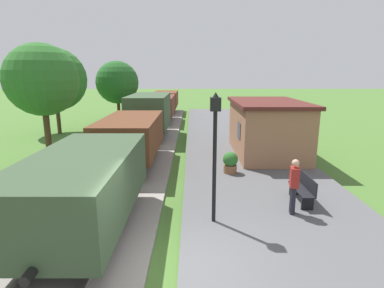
{
  "coord_description": "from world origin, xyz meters",
  "views": [
    {
      "loc": [
        0.5,
        -6.01,
        4.46
      ],
      "look_at": [
        0.51,
        6.63,
        1.5
      ],
      "focal_mm": 28.77,
      "sensor_mm": 36.0,
      "label": 1
    }
  ],
  "objects_px": {
    "potted_planter": "(230,162)",
    "bench_near_hut": "(303,188)",
    "lamp_post_near": "(215,135)",
    "tree_field_distant": "(117,83)",
    "station_hut": "(266,127)",
    "tree_field_left": "(54,79)",
    "person_waiting": "(294,184)",
    "freight_train": "(149,117)",
    "tree_trackside_far": "(42,80)"
  },
  "relations": [
    {
      "from": "person_waiting",
      "to": "tree_field_distant",
      "type": "relative_size",
      "value": 0.31
    },
    {
      "from": "potted_planter",
      "to": "tree_field_left",
      "type": "bearing_deg",
      "value": 139.24
    },
    {
      "from": "bench_near_hut",
      "to": "tree_field_left",
      "type": "bearing_deg",
      "value": 136.24
    },
    {
      "from": "tree_field_distant",
      "to": "tree_trackside_far",
      "type": "bearing_deg",
      "value": -90.35
    },
    {
      "from": "station_hut",
      "to": "lamp_post_near",
      "type": "relative_size",
      "value": 1.57
    },
    {
      "from": "tree_trackside_far",
      "to": "potted_planter",
      "type": "bearing_deg",
      "value": -9.28
    },
    {
      "from": "person_waiting",
      "to": "tree_field_left",
      "type": "relative_size",
      "value": 0.28
    },
    {
      "from": "freight_train",
      "to": "person_waiting",
      "type": "relative_size",
      "value": 19.06
    },
    {
      "from": "potted_planter",
      "to": "tree_field_left",
      "type": "distance_m",
      "value": 15.51
    },
    {
      "from": "bench_near_hut",
      "to": "tree_field_left",
      "type": "distance_m",
      "value": 19.02
    },
    {
      "from": "potted_planter",
      "to": "tree_field_distant",
      "type": "distance_m",
      "value": 17.37
    },
    {
      "from": "potted_planter",
      "to": "tree_field_distant",
      "type": "xyz_separation_m",
      "value": [
        -8.23,
        15.03,
        2.85
      ]
    },
    {
      "from": "lamp_post_near",
      "to": "tree_field_distant",
      "type": "height_order",
      "value": "tree_field_distant"
    },
    {
      "from": "potted_planter",
      "to": "lamp_post_near",
      "type": "distance_m",
      "value": 4.97
    },
    {
      "from": "person_waiting",
      "to": "tree_trackside_far",
      "type": "xyz_separation_m",
      "value": [
        -9.73,
        5.26,
        2.93
      ]
    },
    {
      "from": "bench_near_hut",
      "to": "potted_planter",
      "type": "xyz_separation_m",
      "value": [
        -2.05,
        3.06,
        0.0
      ]
    },
    {
      "from": "tree_trackside_far",
      "to": "tree_field_left",
      "type": "height_order",
      "value": "tree_field_left"
    },
    {
      "from": "bench_near_hut",
      "to": "person_waiting",
      "type": "xyz_separation_m",
      "value": [
        -0.63,
        -0.84,
        0.46
      ]
    },
    {
      "from": "potted_planter",
      "to": "tree_trackside_far",
      "type": "xyz_separation_m",
      "value": [
        -8.31,
        1.36,
        3.39
      ]
    },
    {
      "from": "station_hut",
      "to": "tree_field_distant",
      "type": "distance_m",
      "value": 15.9
    },
    {
      "from": "tree_field_left",
      "to": "tree_field_distant",
      "type": "xyz_separation_m",
      "value": [
        3.27,
        5.12,
        -0.39
      ]
    },
    {
      "from": "potted_planter",
      "to": "tree_trackside_far",
      "type": "bearing_deg",
      "value": 170.72
    },
    {
      "from": "station_hut",
      "to": "tree_field_left",
      "type": "xyz_separation_m",
      "value": [
        -13.76,
        6.68,
        2.3
      ]
    },
    {
      "from": "freight_train",
      "to": "tree_trackside_far",
      "type": "distance_m",
      "value": 8.36
    },
    {
      "from": "person_waiting",
      "to": "lamp_post_near",
      "type": "relative_size",
      "value": 0.46
    },
    {
      "from": "lamp_post_near",
      "to": "tree_trackside_far",
      "type": "relative_size",
      "value": 0.65
    },
    {
      "from": "bench_near_hut",
      "to": "tree_field_left",
      "type": "xyz_separation_m",
      "value": [
        -13.54,
        12.96,
        3.24
      ]
    },
    {
      "from": "tree_trackside_far",
      "to": "tree_field_distant",
      "type": "height_order",
      "value": "tree_trackside_far"
    },
    {
      "from": "potted_planter",
      "to": "bench_near_hut",
      "type": "bearing_deg",
      "value": -56.22
    },
    {
      "from": "lamp_post_near",
      "to": "tree_trackside_far",
      "type": "bearing_deg",
      "value": 141.73
    },
    {
      "from": "bench_near_hut",
      "to": "tree_field_distant",
      "type": "height_order",
      "value": "tree_field_distant"
    },
    {
      "from": "freight_train",
      "to": "tree_trackside_far",
      "type": "bearing_deg",
      "value": -118.44
    },
    {
      "from": "person_waiting",
      "to": "tree_field_left",
      "type": "bearing_deg",
      "value": -37.18
    },
    {
      "from": "freight_train",
      "to": "potted_planter",
      "type": "relative_size",
      "value": 35.59
    },
    {
      "from": "station_hut",
      "to": "potted_planter",
      "type": "distance_m",
      "value": 4.05
    },
    {
      "from": "lamp_post_near",
      "to": "tree_trackside_far",
      "type": "xyz_separation_m",
      "value": [
        -7.3,
        5.76,
        1.31
      ]
    },
    {
      "from": "tree_trackside_far",
      "to": "tree_field_distant",
      "type": "bearing_deg",
      "value": 89.65
    },
    {
      "from": "lamp_post_near",
      "to": "tree_field_left",
      "type": "xyz_separation_m",
      "value": [
        -10.48,
        14.31,
        1.16
      ]
    },
    {
      "from": "bench_near_hut",
      "to": "lamp_post_near",
      "type": "bearing_deg",
      "value": -156.27
    },
    {
      "from": "freight_train",
      "to": "tree_field_left",
      "type": "height_order",
      "value": "tree_field_left"
    },
    {
      "from": "tree_field_left",
      "to": "station_hut",
      "type": "bearing_deg",
      "value": -25.89
    },
    {
      "from": "station_hut",
      "to": "tree_trackside_far",
      "type": "height_order",
      "value": "tree_trackside_far"
    },
    {
      "from": "freight_train",
      "to": "station_hut",
      "type": "bearing_deg",
      "value": -36.87
    },
    {
      "from": "potted_planter",
      "to": "tree_field_distant",
      "type": "height_order",
      "value": "tree_field_distant"
    },
    {
      "from": "station_hut",
      "to": "person_waiting",
      "type": "bearing_deg",
      "value": -96.77
    },
    {
      "from": "station_hut",
      "to": "tree_trackside_far",
      "type": "bearing_deg",
      "value": -169.96
    },
    {
      "from": "bench_near_hut",
      "to": "tree_trackside_far",
      "type": "bearing_deg",
      "value": 156.9
    },
    {
      "from": "person_waiting",
      "to": "tree_trackside_far",
      "type": "distance_m",
      "value": 11.44
    },
    {
      "from": "freight_train",
      "to": "tree_trackside_far",
      "type": "xyz_separation_m",
      "value": [
        -3.78,
        -6.97,
        2.65
      ]
    },
    {
      "from": "freight_train",
      "to": "station_hut",
      "type": "relative_size",
      "value": 5.62
    }
  ]
}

